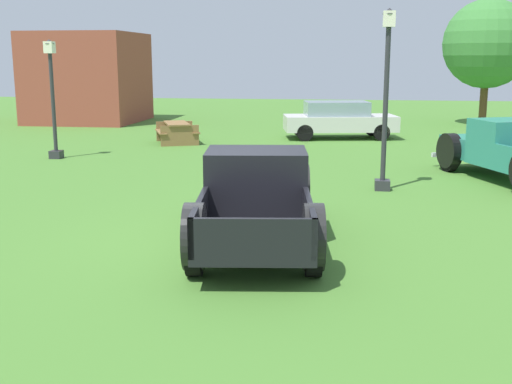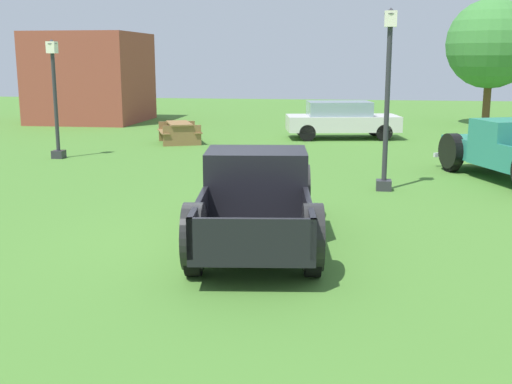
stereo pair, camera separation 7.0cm
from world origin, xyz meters
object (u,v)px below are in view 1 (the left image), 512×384
Objects in this scene: pickup_truck_behind_left at (507,151)px; trash_can at (489,138)px; pickup_truck_foreground at (256,196)px; lamp_post_far at (386,97)px; lamp_post_near at (53,97)px; sedan_distant_a at (339,119)px; picnic_table at (177,130)px; oak_tree_east at (488,44)px.

pickup_truck_behind_left reaches higher than trash_can.
lamp_post_far is at bearing 61.84° from pickup_truck_foreground.
sedan_distant_a is at bearing 36.43° from lamp_post_near.
sedan_distant_a is at bearing 96.78° from lamp_post_far.
pickup_truck_behind_left is 1.47× the size of lamp_post_near.
pickup_truck_foreground reaches higher than trash_can.
lamp_post_near reaches higher than sedan_distant_a.
pickup_truck_foreground is 11.30m from lamp_post_near.
lamp_post_near is 14.54m from trash_can.
picnic_table is at bearing -158.78° from sedan_distant_a.
sedan_distant_a is 10.39m from lamp_post_far.
picnic_table is (-10.53, 5.93, -0.26)m from pickup_truck_behind_left.
lamp_post_near is at bearing -143.57° from sedan_distant_a.
trash_can is at bearing -99.80° from oak_tree_east.
sedan_distant_a is at bearing 85.25° from pickup_truck_foreground.
lamp_post_near is (-13.39, 1.71, 1.20)m from pickup_truck_behind_left.
sedan_distant_a is 1.09× the size of lamp_post_far.
lamp_post_far is (10.09, -3.67, 0.29)m from lamp_post_near.
sedan_distant_a is 2.09× the size of picnic_table.
oak_tree_east is at bearing 80.20° from trash_can.
oak_tree_east reaches higher than trash_can.
lamp_post_far is 10.84m from picnic_table.
lamp_post_far is at bearing -83.22° from sedan_distant_a.
pickup_truck_foreground is 1.25× the size of lamp_post_far.
pickup_truck_foreground is 13.39m from trash_can.
pickup_truck_foreground is 0.91× the size of oak_tree_east.
lamp_post_far is (-3.30, -1.95, 1.49)m from pickup_truck_behind_left.
lamp_post_far is 8.39m from trash_can.
sedan_distant_a is 11.09m from lamp_post_near.
lamp_post_far is (2.44, 4.57, 1.49)m from pickup_truck_foreground.
pickup_truck_foreground reaches higher than sedan_distant_a.
trash_can is at bearing -30.36° from sedan_distant_a.
pickup_truck_foreground is 14.83m from sedan_distant_a.
oak_tree_east is at bearing 34.62° from picnic_table.
oak_tree_east is (12.82, 8.85, 3.31)m from picnic_table.
trash_can is at bearing 83.06° from pickup_truck_behind_left.
oak_tree_east is (6.80, 6.51, 3.04)m from sedan_distant_a.
pickup_truck_behind_left is 15.26m from oak_tree_east.
sedan_distant_a is at bearing 149.64° from trash_can.
pickup_truck_behind_left is 5.77× the size of trash_can.
pickup_truck_behind_left is at bearing -7.30° from lamp_post_near.
pickup_truck_foreground is 8.69m from pickup_truck_behind_left.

